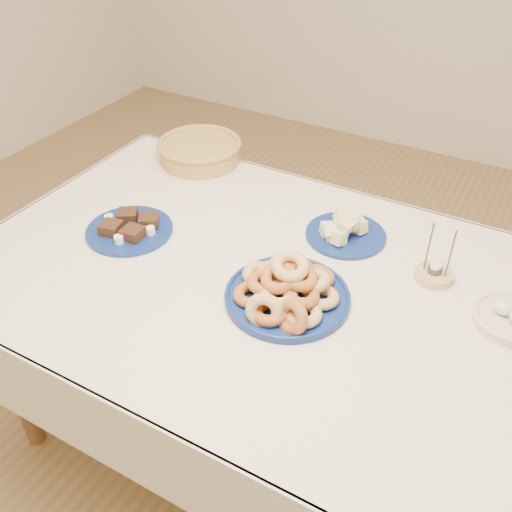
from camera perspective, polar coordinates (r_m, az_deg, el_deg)
name	(u,v)px	position (r m, az deg, el deg)	size (l,w,h in m)	color
ground	(263,437)	(2.14, 0.69, -17.64)	(5.00, 5.00, 0.00)	olive
dining_table	(264,303)	(1.66, 0.85, -4.75)	(1.71, 1.11, 0.75)	brown
donut_platter	(287,290)	(1.48, 3.12, -3.42)	(0.36, 0.36, 0.15)	navy
melon_plate	(345,230)	(1.74, 8.94, 2.58)	(0.26, 0.26, 0.08)	navy
brownie_plate	(130,228)	(1.79, -12.52, 2.72)	(0.33, 0.33, 0.05)	navy
wicker_basket	(200,150)	(2.14, -5.65, 10.46)	(0.33, 0.33, 0.08)	olive
candle_holder	(434,274)	(1.64, 17.36, -1.75)	(0.12, 0.12, 0.17)	tan
egg_bowl	(512,318)	(1.57, 24.23, -5.65)	(0.23, 0.23, 0.06)	beige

